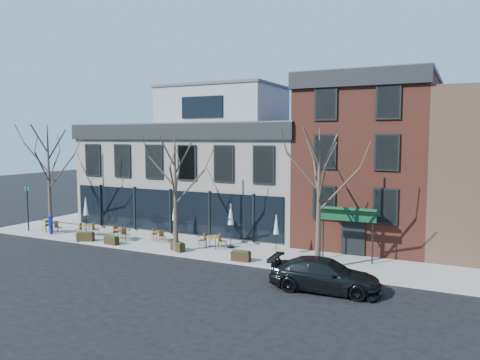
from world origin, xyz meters
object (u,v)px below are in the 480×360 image
at_px(umbrella_0, 86,208).
at_px(cafe_set_0, 52,226).
at_px(parked_sedan, 325,275).
at_px(call_box, 51,224).

bearing_deg(umbrella_0, cafe_set_0, -168.83).
distance_m(parked_sedan, call_box, 21.42).
bearing_deg(call_box, umbrella_0, 23.26).
bearing_deg(call_box, parked_sedan, -8.27).
relative_size(parked_sedan, call_box, 3.61).
height_order(call_box, umbrella_0, umbrella_0).
xyz_separation_m(parked_sedan, umbrella_0, (-18.79, 4.11, 1.31)).
bearing_deg(umbrella_0, call_box, -156.74).
bearing_deg(cafe_set_0, parked_sedan, -9.32).
bearing_deg(parked_sedan, call_box, 78.11).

